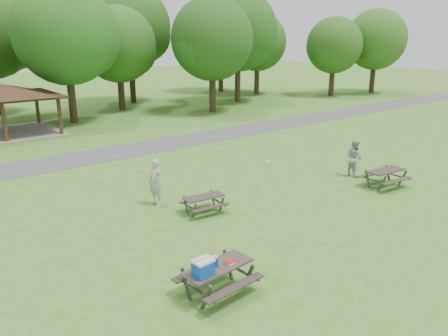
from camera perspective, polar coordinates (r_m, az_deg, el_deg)
ground at (r=16.24m, az=6.12°, el=-8.29°), size 160.00×160.00×0.00m
asphalt_path at (r=27.37m, az=-14.86°, el=1.82°), size 120.00×3.20×0.02m
tree_row_e at (r=37.52m, az=-19.84°, el=15.86°), size 8.40×8.00×11.02m
tree_row_f at (r=43.07m, az=-13.56°, el=15.13°), size 7.35×7.00×9.55m
tree_row_g at (r=40.62m, az=-1.47°, el=16.18°), size 7.77×7.40×10.25m
tree_row_h at (r=47.11m, az=1.93°, el=17.14°), size 8.61×8.20×11.37m
tree_row_i at (r=53.71m, az=4.45°, el=15.89°), size 7.14×6.80×9.52m
tree_row_j at (r=53.76m, az=14.22°, el=15.08°), size 6.72×6.40×8.96m
tree_deep_c at (r=47.53m, az=-12.18°, el=17.29°), size 8.82×8.40×11.90m
tree_deep_d at (r=55.83m, az=-0.38°, el=17.13°), size 8.40×8.00×11.27m
tree_flank_right at (r=57.79m, az=19.26°, el=15.36°), size 7.56×7.20×9.97m
picnic_table_near at (r=12.12m, az=-1.41°, el=-13.23°), size 2.13×1.76×1.41m
picnic_table_middle at (r=17.64m, az=-2.65°, el=-4.22°), size 1.78×1.49×0.72m
picnic_table_far at (r=21.94m, az=20.35°, el=-0.73°), size 2.09×1.75×0.85m
frisbee_in_flight at (r=20.26m, az=5.80°, el=0.90°), size 0.28×0.28×0.02m
frisbee_thrower at (r=18.50m, az=-8.96°, el=-1.86°), size 0.62×0.81×1.99m
frisbee_catcher at (r=23.06m, az=16.61°, el=1.29°), size 0.87×1.03×1.89m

